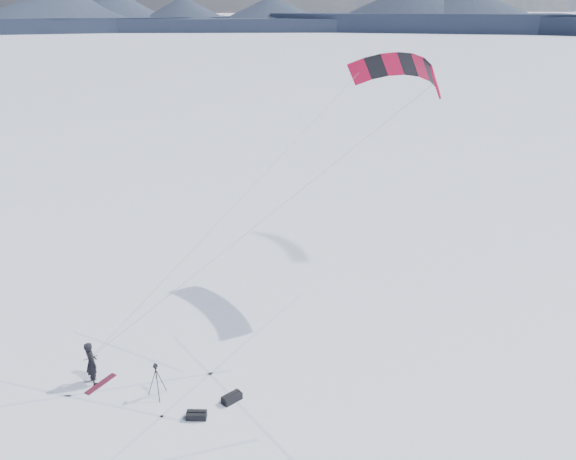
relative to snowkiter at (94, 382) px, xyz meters
name	(u,v)px	position (x,y,z in m)	size (l,w,h in m)	color
ground	(121,401)	(0.92, -1.54, 0.00)	(1800.00, 1800.00, 0.00)	white
horizon_hills	(106,296)	(0.92, -1.54, 4.55)	(704.00, 704.00, 10.34)	#1F253D
snow_tracks	(103,411)	(0.27, -1.89, 0.00)	(14.76, 10.25, 0.01)	silver
snowkiter	(94,382)	(0.00, 0.00, 0.00)	(0.67, 0.44, 1.85)	black
snowboard	(101,384)	(0.24, -0.22, 0.02)	(1.45, 0.27, 0.04)	maroon
tripod	(156,376)	(2.31, -1.69, 0.93)	(0.73, 0.64, 1.44)	black
gear_bag_a	(232,398)	(4.92, -2.92, 0.15)	(0.85, 0.63, 0.34)	black
gear_bag_b	(197,415)	(3.47, -3.43, 0.15)	(0.81, 0.59, 0.33)	black
power_kite	(400,72)	(15.50, 4.60, 10.95)	(16.86, 7.37, 10.71)	#B8072B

